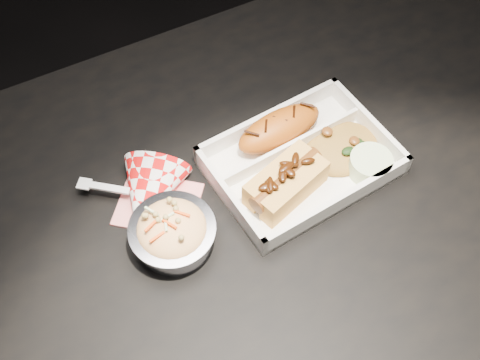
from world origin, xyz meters
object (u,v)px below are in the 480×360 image
object	(u,v)px
fried_pastry	(279,128)
napkin_fork	(148,196)
food_tray	(300,163)
hotdog	(286,181)
dining_table	(252,253)
foil_coleslaw_cup	(172,232)

from	to	relation	value
fried_pastry	napkin_fork	world-z (taller)	napkin_fork
food_tray	hotdog	xyz separation A→B (m)	(-0.04, -0.03, 0.02)
dining_table	hotdog	bearing A→B (deg)	18.28
food_tray	napkin_fork	xyz separation A→B (m)	(-0.22, 0.05, 0.01)
hotdog	foil_coleslaw_cup	bearing A→B (deg)	162.10
hotdog	napkin_fork	size ratio (longest dim) A/B	0.77
food_tray	fried_pastry	size ratio (longest dim) A/B	1.92
hotdog	fried_pastry	bearing A→B (deg)	48.86
food_tray	fried_pastry	xyz separation A→B (m)	(-0.00, 0.06, 0.02)
food_tray	fried_pastry	bearing A→B (deg)	90.00
hotdog	foil_coleslaw_cup	distance (m)	0.17
food_tray	napkin_fork	world-z (taller)	napkin_fork
fried_pastry	hotdog	xyz separation A→B (m)	(-0.04, -0.09, 0.00)
fried_pastry	hotdog	size ratio (longest dim) A/B	1.09
dining_table	hotdog	distance (m)	0.14
foil_coleslaw_cup	napkin_fork	world-z (taller)	napkin_fork
fried_pastry	hotdog	distance (m)	0.09
food_tray	dining_table	bearing A→B (deg)	-158.60
dining_table	napkin_fork	bearing A→B (deg)	138.97
fried_pastry	napkin_fork	distance (m)	0.21
dining_table	food_tray	bearing A→B (deg)	25.83
fried_pastry	hotdog	bearing A→B (deg)	-114.33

